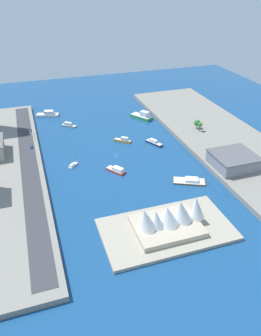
# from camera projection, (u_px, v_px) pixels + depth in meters

# --- Properties ---
(ground_plane) EXTENTS (440.00, 440.00, 0.00)m
(ground_plane) POSITION_uv_depth(u_px,v_px,m) (116.00, 154.00, 252.49)
(ground_plane) COLOR navy
(quay_west) EXTENTS (70.00, 240.00, 3.37)m
(quay_west) POSITION_uv_depth(u_px,v_px,m) (219.00, 136.00, 276.00)
(quay_west) COLOR gray
(quay_west) RESTS_ON ground_plane
(peninsula_point) EXTENTS (70.83, 39.32, 2.00)m
(peninsula_point) POSITION_uv_depth(u_px,v_px,m) (167.00, 229.00, 177.62)
(peninsula_point) COLOR #A89E89
(peninsula_point) RESTS_ON ground_plane
(road_strip) EXTENTS (11.62, 228.00, 0.15)m
(road_strip) POSITION_uv_depth(u_px,v_px,m) (29.00, 163.00, 233.29)
(road_strip) COLOR #38383D
(road_strip) RESTS_ON quay_east
(water_taxi_orange) EXTENTS (13.46, 11.48, 4.32)m
(water_taxi_orange) POSITION_uv_depth(u_px,v_px,m) (123.00, 140.00, 269.61)
(water_taxi_orange) COLOR orange
(water_taxi_orange) RESTS_ON ground_plane
(sailboat_small_white) EXTENTS (8.16, 8.60, 11.84)m
(sailboat_small_white) POSITION_uv_depth(u_px,v_px,m) (73.00, 165.00, 236.24)
(sailboat_small_white) COLOR white
(sailboat_small_white) RESTS_ON ground_plane
(yacht_sleek_gray) EXTENTS (13.04, 11.26, 3.92)m
(yacht_sleek_gray) POSITION_uv_depth(u_px,v_px,m) (69.00, 125.00, 295.81)
(yacht_sleek_gray) COLOR #999EA3
(yacht_sleek_gray) RESTS_ON ground_plane
(tugboat_red) EXTENTS (12.32, 14.91, 3.91)m
(tugboat_red) POSITION_uv_depth(u_px,v_px,m) (116.00, 170.00, 229.37)
(tugboat_red) COLOR red
(tugboat_red) RESTS_ON ground_plane
(patrol_launch_navy) EXTENTS (10.89, 16.33, 3.74)m
(patrol_launch_navy) POSITION_uv_depth(u_px,v_px,m) (154.00, 142.00, 266.19)
(patrol_launch_navy) COLOR #1E284C
(patrol_launch_navy) RESTS_ON ground_plane
(ferry_green_doubledeck) EXTENTS (18.56, 22.58, 7.69)m
(ferry_green_doubledeck) POSITION_uv_depth(u_px,v_px,m) (142.00, 116.00, 311.40)
(ferry_green_doubledeck) COLOR #2D8C4C
(ferry_green_doubledeck) RESTS_ON ground_plane
(barge_flat_brown) EXTENTS (22.85, 16.56, 2.94)m
(barge_flat_brown) POSITION_uv_depth(u_px,v_px,m) (190.00, 181.00, 218.44)
(barge_flat_brown) COLOR brown
(barge_flat_brown) RESTS_ON ground_plane
(ferry_white_commuter) EXTENTS (22.67, 13.13, 5.51)m
(ferry_white_commuter) POSITION_uv_depth(u_px,v_px,m) (48.00, 114.00, 316.91)
(ferry_white_commuter) COLOR silver
(ferry_white_commuter) RESTS_ON ground_plane
(warehouse_low_gray) EXTENTS (29.42, 27.34, 9.37)m
(warehouse_low_gray) POSITION_uv_depth(u_px,v_px,m) (233.00, 160.00, 227.98)
(warehouse_low_gray) COLOR gray
(warehouse_low_gray) RESTS_ON quay_west
(sedan_silver) EXTENTS (2.07, 4.77, 1.54)m
(sedan_silver) POSITION_uv_depth(u_px,v_px,m) (30.00, 130.00, 280.73)
(sedan_silver) COLOR black
(sedan_silver) RESTS_ON road_strip
(hatchback_blue) EXTENTS (2.07, 5.15, 1.47)m
(hatchback_blue) POSITION_uv_depth(u_px,v_px,m) (31.00, 147.00, 253.82)
(hatchback_blue) COLOR black
(hatchback_blue) RESTS_ON road_strip
(traffic_light_waterfront) EXTENTS (0.36, 0.36, 6.50)m
(traffic_light_waterfront) POSITION_uv_depth(u_px,v_px,m) (34.00, 135.00, 262.84)
(traffic_light_waterfront) COLOR black
(traffic_light_waterfront) RESTS_ON quay_east
(opera_landmark) EXTENTS (40.14, 27.03, 17.65)m
(opera_landmark) POSITION_uv_depth(u_px,v_px,m) (169.00, 218.00, 173.88)
(opera_landmark) COLOR #BCAD93
(opera_landmark) RESTS_ON peninsula_point
(park_tree_cluster) EXTENTS (5.56, 10.93, 8.09)m
(park_tree_cluster) POSITION_uv_depth(u_px,v_px,m) (198.00, 123.00, 281.16)
(park_tree_cluster) COLOR brown
(park_tree_cluster) RESTS_ON quay_west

